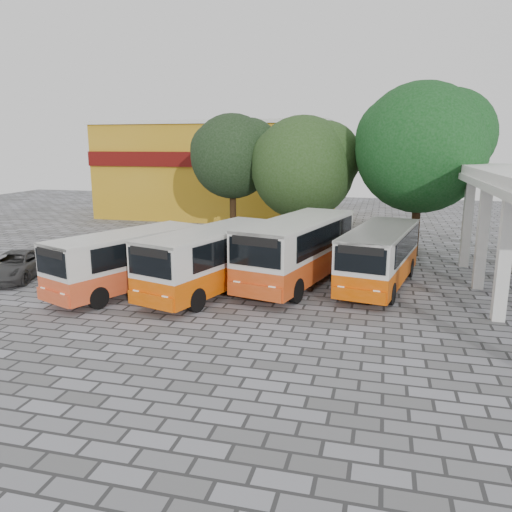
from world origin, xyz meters
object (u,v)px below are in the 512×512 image
(parked_car, at_px, (16,265))
(bus_centre_right, at_px, (298,247))
(bus_far_left, at_px, (128,258))
(bus_far_right, at_px, (380,254))
(bus_centre_left, at_px, (212,256))

(parked_car, bearing_deg, bus_centre_right, -4.31)
(bus_far_left, distance_m, parked_car, 6.47)
(bus_centre_right, relative_size, parked_car, 1.90)
(bus_far_left, relative_size, bus_far_right, 1.00)
(bus_centre_left, distance_m, parked_car, 10.07)
(bus_far_right, bearing_deg, bus_centre_right, -163.52)
(bus_centre_left, distance_m, bus_centre_right, 4.11)
(bus_far_left, relative_size, bus_centre_left, 0.95)
(bus_far_left, xyz_separation_m, bus_centre_left, (3.64, 0.77, 0.10))
(bus_centre_left, height_order, bus_far_right, bus_centre_left)
(bus_centre_left, bearing_deg, bus_far_left, -151.06)
(bus_centre_right, height_order, bus_far_right, bus_centre_right)
(bus_far_right, distance_m, parked_car, 17.38)
(bus_centre_left, xyz_separation_m, parked_car, (-10.02, -0.18, -0.97))
(bus_centre_left, bearing_deg, bus_far_right, 37.56)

